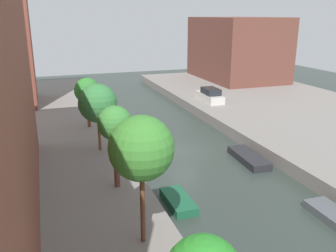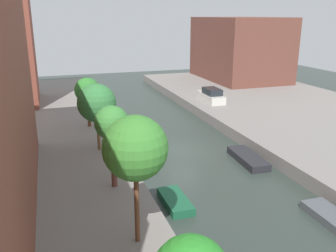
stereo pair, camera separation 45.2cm
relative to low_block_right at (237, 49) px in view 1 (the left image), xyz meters
The scene contains 13 objects.
ground_plane 30.47m from the low_block_right, 126.93° to the right, with size 84.00×84.00×0.00m, color #2D3833.
quay_right 24.66m from the low_block_right, 97.14° to the right, with size 20.00×64.00×1.00m, color gray.
low_block_right is the anchor object (origin of this frame).
street_tree_1 43.65m from the low_block_right, 124.49° to the right, with size 2.73×2.73×5.70m.
street_tree_2 39.16m from the low_block_right, 129.14° to the right, with size 1.94×1.94×4.78m.
street_tree_3 34.55m from the low_block_right, 135.71° to the right, with size 2.77×2.77×4.89m.
street_tree_4 30.63m from the low_block_right, 143.87° to the right, with size 2.20×2.20×4.35m.
parked_car 16.85m from the low_block_right, 129.39° to the right, with size 1.80×4.62×1.55m.
moored_boat_left_2 38.86m from the low_block_right, 124.00° to the right, with size 1.32×3.06×0.47m.
moored_boat_left_3 32.29m from the low_block_right, 131.90° to the right, with size 1.62×3.53×0.85m.
moored_boat_left_4 27.41m from the low_block_right, 141.49° to the right, with size 1.46×4.36×0.67m.
moored_boat_right_1 39.28m from the low_block_right, 111.42° to the right, with size 1.54×3.59×0.45m.
moored_boat_right_2 31.48m from the low_block_right, 117.34° to the right, with size 1.73×4.33×0.53m.
Camera 1 is at (-10.21, -25.35, 10.54)m, focal length 38.73 mm.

